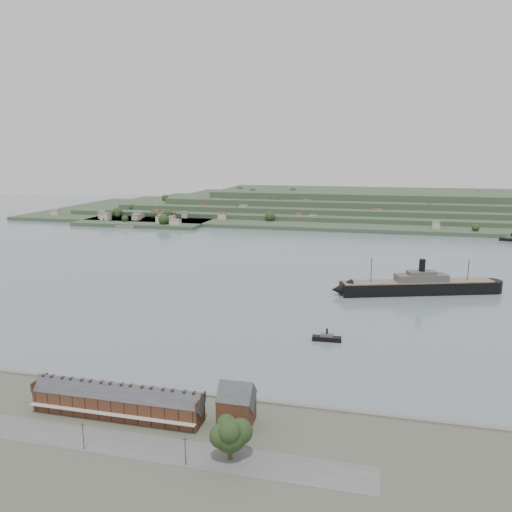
% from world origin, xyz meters
% --- Properties ---
extents(ground, '(1400.00, 1400.00, 0.00)m').
position_xyz_m(ground, '(0.00, 0.00, 0.00)').
color(ground, slate).
rests_on(ground, ground).
extents(near_shore, '(220.00, 80.00, 2.60)m').
position_xyz_m(near_shore, '(0.00, -186.75, 1.01)').
color(near_shore, '#4C5142').
rests_on(near_shore, ground).
extents(terrace_row, '(55.60, 9.80, 11.07)m').
position_xyz_m(terrace_row, '(-10.00, -168.02, 6.84)').
color(terrace_row, '#4E2C1C').
rests_on(terrace_row, ground).
extents(gabled_building, '(10.40, 10.18, 14.09)m').
position_xyz_m(gabled_building, '(27.50, -164.00, 8.19)').
color(gabled_building, '#4E2C1C').
rests_on(gabled_building, ground).
extents(far_peninsula, '(760.00, 309.00, 30.00)m').
position_xyz_m(far_peninsula, '(27.91, 393.10, 11.88)').
color(far_peninsula, '#32462E').
rests_on(far_peninsula, ground).
extents(steamship, '(101.59, 42.85, 25.13)m').
position_xyz_m(steamship, '(89.75, 4.69, 4.64)').
color(steamship, black).
rests_on(steamship, ground).
extents(tugboat, '(13.12, 4.06, 5.84)m').
position_xyz_m(tugboat, '(47.01, -84.19, 1.42)').
color(tugboat, black).
rests_on(tugboat, ground).
extents(ferry_west, '(20.17, 8.48, 7.33)m').
position_xyz_m(ferry_west, '(-243.35, 224.74, 1.77)').
color(ferry_west, black).
rests_on(ferry_west, ground).
extents(ferry_east, '(21.29, 10.87, 7.69)m').
position_xyz_m(ferry_east, '(192.35, 214.34, 1.85)').
color(ferry_east, black).
rests_on(ferry_east, ground).
extents(fig_tree, '(11.11, 9.62, 12.40)m').
position_xyz_m(fig_tree, '(30.95, -181.96, 9.57)').
color(fig_tree, '#43311E').
rests_on(fig_tree, ground).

